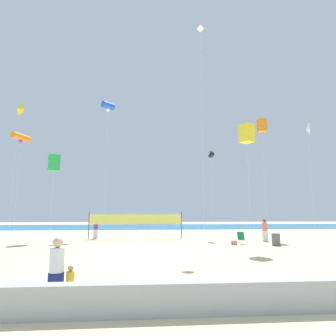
{
  "coord_description": "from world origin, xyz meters",
  "views": [
    {
      "loc": [
        -0.24,
        -16.37,
        2.28
      ],
      "look_at": [
        1.85,
        8.23,
        6.06
      ],
      "focal_mm": 31.47,
      "sensor_mm": 36.0,
      "label": 1
    }
  ],
  "objects": [
    {
      "name": "beachgoer_coral_shirt",
      "position": [
        9.8,
        7.55,
        0.97
      ],
      "size": [
        0.42,
        0.42,
        1.82
      ],
      "rotation": [
        0.0,
        0.0,
        6.2
      ],
      "color": "white",
      "rests_on": "ground"
    },
    {
      "name": "trash_barrel",
      "position": [
        9.21,
        4.27,
        0.42
      ],
      "size": [
        0.58,
        0.58,
        0.84
      ],
      "primitive_type": "cylinder",
      "color": "#595960",
      "rests_on": "ground"
    },
    {
      "name": "kite_green_box",
      "position": [
        -7.91,
        9.3,
        6.55
      ],
      "size": [
        1.15,
        1.15,
        7.23
      ],
      "color": "silver",
      "rests_on": "ground"
    },
    {
      "name": "kite_white_diamond",
      "position": [
        4.32,
        5.61,
        16.53
      ],
      "size": [
        0.54,
        0.54,
        17.53
      ],
      "color": "silver",
      "rests_on": "ground"
    },
    {
      "name": "kite_orange_box",
      "position": [
        11.59,
        11.32,
        10.99
      ],
      "size": [
        0.82,
        0.82,
        11.64
      ],
      "color": "silver",
      "rests_on": "ground"
    },
    {
      "name": "beach_handbag",
      "position": [
        6.35,
        4.91,
        0.16
      ],
      "size": [
        0.39,
        0.2,
        0.31
      ],
      "primitive_type": "cube",
      "color": "#EA7260",
      "rests_on": "ground"
    },
    {
      "name": "ground_plane",
      "position": [
        0.0,
        0.0,
        0.0
      ],
      "size": [
        120.0,
        120.0,
        0.0
      ],
      "primitive_type": "plane",
      "color": "beige"
    },
    {
      "name": "kite_white_delta",
      "position": [
        13.92,
        7.2,
        9.49
      ],
      "size": [
        0.64,
        1.01,
        10.0
      ],
      "color": "silver",
      "rests_on": "ground"
    },
    {
      "name": "boardwalk_ledge",
      "position": [
        0.0,
        -9.36,
        0.36
      ],
      "size": [
        28.0,
        0.44,
        0.72
      ],
      "primitive_type": "cube",
      "color": "#A8A8AD",
      "rests_on": "ground"
    },
    {
      "name": "ocean_band",
      "position": [
        0.0,
        34.61,
        0.0
      ],
      "size": [
        120.0,
        20.0,
        0.01
      ],
      "primitive_type": "cube",
      "color": "#1E6B99",
      "rests_on": "ground"
    },
    {
      "name": "kite_black_inflatable",
      "position": [
        6.33,
        11.18,
        7.85
      ],
      "size": [
        0.55,
        1.42,
        8.24
      ],
      "color": "silver",
      "rests_on": "ground"
    },
    {
      "name": "mother_figure",
      "position": [
        -2.47,
        -8.16,
        0.88
      ],
      "size": [
        0.38,
        0.38,
        1.65
      ],
      "rotation": [
        0.0,
        0.0,
        0.31
      ],
      "color": "navy",
      "rests_on": "ground"
    },
    {
      "name": "toddler_figure",
      "position": [
        -2.11,
        -8.12,
        0.49
      ],
      "size": [
        0.21,
        0.21,
        0.92
      ],
      "rotation": [
        0.0,
        0.0,
        0.01
      ],
      "color": "#19727A",
      "rests_on": "ground"
    },
    {
      "name": "kite_yellow_box",
      "position": [
        6.91,
        2.95,
        7.75
      ],
      "size": [
        1.07,
        1.07,
        8.39
      ],
      "color": "silver",
      "rests_on": "ground"
    },
    {
      "name": "kite_blue_tube",
      "position": [
        -4.06,
        13.91,
        13.5
      ],
      "size": [
        1.43,
        1.43,
        13.91
      ],
      "color": "silver",
      "rests_on": "ground"
    },
    {
      "name": "kite_yellow_delta",
      "position": [
        -12.3,
        11.93,
        12.21
      ],
      "size": [
        1.08,
        0.86,
        12.75
      ],
      "color": "silver",
      "rests_on": "ground"
    },
    {
      "name": "folding_beach_chair",
      "position": [
        7.09,
        5.47,
        0.47
      ],
      "size": [
        0.52,
        0.65,
        0.89
      ],
      "rotation": [
        0.0,
        0.0,
        0.78
      ],
      "color": "#1E8C4C",
      "rests_on": "ground"
    },
    {
      "name": "volleyball_net",
      "position": [
        -0.89,
        10.57,
        1.64
      ],
      "size": [
        8.36,
        0.58,
        2.4
      ],
      "color": "#4C4C51",
      "rests_on": "ground"
    },
    {
      "name": "kite_orange_tube",
      "position": [
        -12.74,
        13.95,
        9.92
      ],
      "size": [
        1.38,
        2.28,
        10.28
      ],
      "color": "silver",
      "rests_on": "ground"
    },
    {
      "name": "beachgoer_plum_shirt",
      "position": [
        -4.43,
        10.99,
        0.96
      ],
      "size": [
        0.41,
        0.41,
        1.8
      ],
      "rotation": [
        0.0,
        0.0,
        3.66
      ],
      "color": "white",
      "rests_on": "ground"
    }
  ]
}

